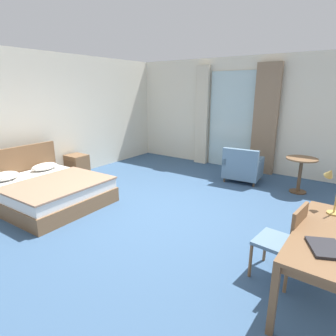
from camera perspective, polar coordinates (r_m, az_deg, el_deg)
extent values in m
cube|color=#38567A|center=(4.92, -2.99, -9.68)|extent=(6.76, 7.84, 0.10)
cube|color=silver|center=(7.67, 14.28, 10.62)|extent=(6.36, 0.12, 2.86)
cube|color=silver|center=(6.86, -24.41, 9.13)|extent=(0.12, 7.44, 2.86)
cube|color=silver|center=(7.66, 13.08, 9.40)|extent=(1.31, 0.02, 2.51)
cube|color=beige|center=(7.94, 6.91, 10.47)|extent=(0.37, 0.10, 2.67)
cube|color=#897056|center=(7.27, 19.26, 9.22)|extent=(0.58, 0.10, 2.67)
cube|color=brown|center=(5.65, -23.09, -5.49)|extent=(1.97, 1.72, 0.27)
cube|color=white|center=(5.58, -23.34, -3.33)|extent=(1.91, 1.67, 0.18)
cube|color=brown|center=(6.38, -28.37, -0.50)|extent=(0.10, 1.71, 0.96)
cube|color=#99755B|center=(5.29, -21.57, -2.92)|extent=(1.31, 1.69, 0.03)
ellipsoid|color=white|center=(5.94, -30.42, -1.44)|extent=(0.40, 0.50, 0.15)
ellipsoid|color=white|center=(6.30, -23.95, 0.27)|extent=(0.34, 0.55, 0.14)
cube|color=brown|center=(7.06, -18.07, 0.37)|extent=(0.48, 0.40, 0.55)
cube|color=brown|center=(6.92, -19.49, 0.88)|extent=(0.41, 0.01, 0.13)
cube|color=brown|center=(3.16, 30.39, -11.79)|extent=(0.66, 1.57, 0.04)
cube|color=brown|center=(3.19, 30.24, -12.73)|extent=(0.61, 1.49, 0.08)
cube|color=brown|center=(2.76, 20.71, -23.98)|extent=(0.06, 0.06, 0.70)
cube|color=brown|center=(4.02, 26.89, -11.32)|extent=(0.06, 0.06, 0.70)
cube|color=slate|center=(3.44, 21.37, -13.89)|extent=(0.48, 0.49, 0.04)
cube|color=brown|center=(3.28, 25.13, -10.97)|extent=(0.08, 0.43, 0.45)
cylinder|color=brown|center=(3.77, 19.25, -14.79)|extent=(0.04, 0.04, 0.41)
cylinder|color=brown|center=(3.45, 16.51, -17.69)|extent=(0.04, 0.04, 0.41)
cylinder|color=brown|center=(3.68, 25.17, -16.35)|extent=(0.04, 0.04, 0.41)
cylinder|color=brown|center=(3.34, 23.02, -19.57)|extent=(0.04, 0.04, 0.41)
cylinder|color=tan|center=(3.63, 30.76, -7.91)|extent=(0.14, 0.14, 0.02)
cone|color=tan|center=(3.63, 30.21, -0.88)|extent=(0.14, 0.13, 0.15)
cube|color=#232328|center=(2.85, 29.57, -14.05)|extent=(0.37, 0.41, 0.03)
cube|color=slate|center=(6.69, 15.06, -0.50)|extent=(0.84, 0.77, 0.29)
cube|color=slate|center=(6.32, 14.57, 1.91)|extent=(0.79, 0.19, 0.41)
cube|color=slate|center=(6.55, 18.08, 0.98)|extent=(0.16, 0.71, 0.16)
cube|color=slate|center=(6.72, 12.39, 1.77)|extent=(0.16, 0.71, 0.16)
cylinder|color=#4C3D2D|center=(6.95, 18.23, -1.84)|extent=(0.04, 0.04, 0.10)
cylinder|color=#4C3D2D|center=(7.10, 13.01, -1.06)|extent=(0.04, 0.04, 0.10)
cylinder|color=#4C3D2D|center=(6.40, 17.08, -3.24)|extent=(0.04, 0.04, 0.10)
cylinder|color=#4C3D2D|center=(6.57, 11.45, -2.36)|extent=(0.04, 0.04, 0.10)
cylinder|color=brown|center=(6.23, 25.72, 1.70)|extent=(0.61, 0.61, 0.03)
cylinder|color=brown|center=(6.32, 25.33, -1.50)|extent=(0.07, 0.07, 0.70)
cylinder|color=brown|center=(6.42, 24.97, -4.38)|extent=(0.33, 0.33, 0.02)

